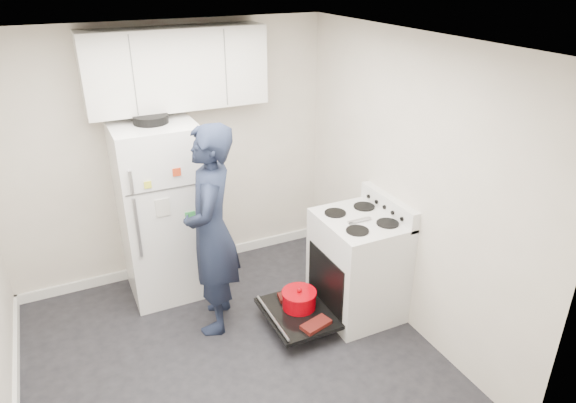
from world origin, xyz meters
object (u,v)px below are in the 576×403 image
electric_range (357,267)px  open_oven_door (299,306)px  person (212,231)px  refrigerator (161,210)px

electric_range → open_oven_door: bearing=177.3°
open_oven_door → person: bearing=150.9°
open_oven_door → refrigerator: 1.55m
open_oven_door → electric_range: bearing=-2.7°
refrigerator → person: (0.26, -0.72, 0.07)m
refrigerator → electric_range: bearing=-36.9°
open_oven_door → person: (-0.64, 0.35, 0.73)m
refrigerator → person: size_ratio=0.96×
open_oven_door → person: 1.03m
open_oven_door → refrigerator: size_ratio=0.40×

